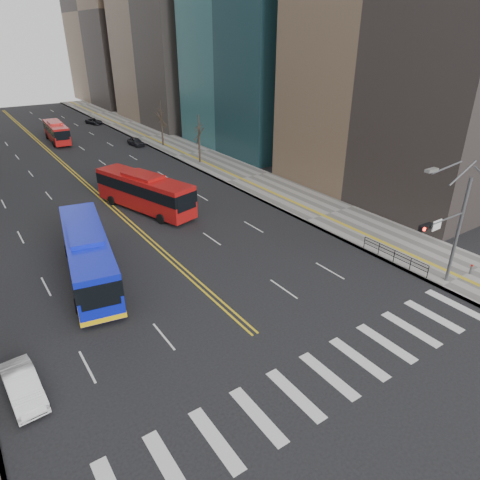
# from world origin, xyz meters

# --- Properties ---
(ground) EXTENTS (220.00, 220.00, 0.00)m
(ground) POSITION_xyz_m (0.00, 0.00, 0.00)
(ground) COLOR black
(sidewalk_right) EXTENTS (7.00, 130.00, 0.15)m
(sidewalk_right) POSITION_xyz_m (17.50, 45.00, 0.07)
(sidewalk_right) COLOR slate
(sidewalk_right) RESTS_ON ground
(crosswalk) EXTENTS (26.70, 4.00, 0.01)m
(crosswalk) POSITION_xyz_m (0.00, 0.00, 0.01)
(crosswalk) COLOR silver
(crosswalk) RESTS_ON ground
(centerline) EXTENTS (0.55, 100.00, 0.01)m
(centerline) POSITION_xyz_m (0.00, 55.00, 0.01)
(centerline) COLOR gold
(centerline) RESTS_ON ground
(signal_mast) EXTENTS (5.37, 0.37, 9.39)m
(signal_mast) POSITION_xyz_m (13.77, 2.00, 4.86)
(signal_mast) COLOR slate
(signal_mast) RESTS_ON ground
(pedestrian_railing) EXTENTS (0.06, 6.06, 1.02)m
(pedestrian_railing) POSITION_xyz_m (14.30, 6.00, 0.82)
(pedestrian_railing) COLOR black
(pedestrian_railing) RESTS_ON sidewalk_right
(street_trees) EXTENTS (35.20, 47.20, 7.60)m
(street_trees) POSITION_xyz_m (-7.18, 34.55, 4.87)
(street_trees) COLOR black
(street_trees) RESTS_ON ground
(blue_bus) EXTENTS (5.15, 13.54, 3.83)m
(blue_bus) POSITION_xyz_m (-6.13, 17.38, 2.01)
(blue_bus) COLOR #0C19C1
(blue_bus) RESTS_ON ground
(red_bus_near) EXTENTS (6.15, 12.55, 3.86)m
(red_bus_near) POSITION_xyz_m (2.67, 27.77, 2.14)
(red_bus_near) COLOR #A31211
(red_bus_near) RESTS_ON ground
(red_bus_far) EXTENTS (3.11, 10.59, 3.34)m
(red_bus_far) POSITION_xyz_m (2.70, 64.46, 1.86)
(red_bus_far) COLOR #A31211
(red_bus_far) RESTS_ON ground
(car_white) EXTENTS (1.71, 4.27, 1.38)m
(car_white) POSITION_xyz_m (-12.50, 7.62, 0.69)
(car_white) COLOR silver
(car_white) RESTS_ON ground
(car_dark_mid) EXTENTS (1.92, 3.93, 1.29)m
(car_dark_mid) POSITION_xyz_m (12.50, 54.72, 0.65)
(car_dark_mid) COLOR black
(car_dark_mid) RESTS_ON ground
(car_dark_far) EXTENTS (2.85, 4.34, 1.11)m
(car_dark_far) POSITION_xyz_m (12.50, 76.52, 0.55)
(car_dark_far) COLOR black
(car_dark_far) RESTS_ON ground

